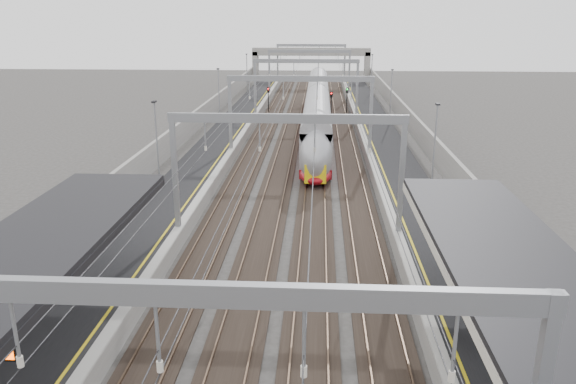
# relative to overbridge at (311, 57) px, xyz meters

# --- Properties ---
(platform_left) EXTENTS (4.00, 120.00, 1.00)m
(platform_left) POSITION_rel_overbridge_xyz_m (-8.00, -55.00, -4.81)
(platform_left) COLOR black
(platform_left) RESTS_ON ground
(platform_right) EXTENTS (4.00, 120.00, 1.00)m
(platform_right) POSITION_rel_overbridge_xyz_m (8.00, -55.00, -4.81)
(platform_right) COLOR black
(platform_right) RESTS_ON ground
(tracks) EXTENTS (11.40, 140.00, 0.20)m
(tracks) POSITION_rel_overbridge_xyz_m (0.00, -55.00, -5.26)
(tracks) COLOR black
(tracks) RESTS_ON ground
(overhead_line) EXTENTS (13.00, 140.00, 6.60)m
(overhead_line) POSITION_rel_overbridge_xyz_m (0.00, -48.38, 0.83)
(overhead_line) COLOR gray
(overhead_line) RESTS_ON platform_left
(overbridge) EXTENTS (22.00, 2.20, 6.90)m
(overbridge) POSITION_rel_overbridge_xyz_m (0.00, 0.00, 0.00)
(overbridge) COLOR gray
(overbridge) RESTS_ON ground
(wall_left) EXTENTS (0.30, 120.00, 3.20)m
(wall_left) POSITION_rel_overbridge_xyz_m (-11.20, -55.00, -3.71)
(wall_left) COLOR gray
(wall_left) RESTS_ON ground
(wall_right) EXTENTS (0.30, 120.00, 3.20)m
(wall_right) POSITION_rel_overbridge_xyz_m (11.20, -55.00, -3.71)
(wall_right) COLOR gray
(wall_right) RESTS_ON ground
(train) EXTENTS (2.60, 47.40, 4.12)m
(train) POSITION_rel_overbridge_xyz_m (1.50, -45.28, -3.29)
(train) COLOR maroon
(train) RESTS_ON ground
(bench) EXTENTS (0.60, 1.80, 0.91)m
(bench) POSITION_rel_overbridge_xyz_m (7.79, -89.05, -3.76)
(bench) COLOR black
(bench) RESTS_ON platform_right
(signal_green) EXTENTS (0.32, 0.32, 3.48)m
(signal_green) POSITION_rel_overbridge_xyz_m (-5.20, -32.15, -2.89)
(signal_green) COLOR black
(signal_green) RESTS_ON ground
(signal_red_near) EXTENTS (0.32, 0.32, 3.48)m
(signal_red_near) POSITION_rel_overbridge_xyz_m (3.20, -36.27, -2.89)
(signal_red_near) COLOR black
(signal_red_near) RESTS_ON ground
(signal_red_far) EXTENTS (0.32, 0.32, 3.48)m
(signal_red_far) POSITION_rel_overbridge_xyz_m (5.40, -31.83, -2.89)
(signal_red_far) COLOR black
(signal_red_far) RESTS_ON ground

